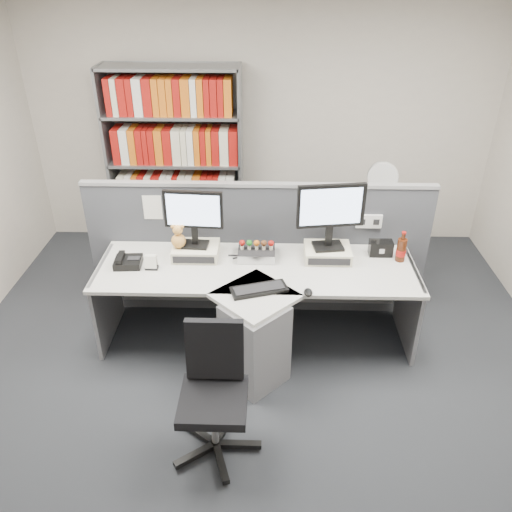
{
  "coord_description": "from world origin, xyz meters",
  "views": [
    {
      "loc": [
        0.09,
        -2.74,
        2.9
      ],
      "look_at": [
        0.0,
        0.65,
        0.92
      ],
      "focal_mm": 35.97,
      "sensor_mm": 36.0,
      "label": 1
    }
  ],
  "objects_px": {
    "desk_phone": "(128,262)",
    "shelving_unit": "(176,166)",
    "desk_calendar": "(151,263)",
    "monitor_left": "(193,214)",
    "cola_bottle": "(401,250)",
    "desk": "(256,309)",
    "mouse": "(308,292)",
    "speaker": "(381,248)",
    "office_chair": "(214,388)",
    "desk_fan": "(382,180)",
    "keyboard": "(259,289)",
    "monitor_right": "(331,211)",
    "desktop_pc": "(257,253)",
    "filing_cabinet": "(374,240)"
  },
  "relations": [
    {
      "from": "desk_phone",
      "to": "shelving_unit",
      "type": "xyz_separation_m",
      "value": [
        0.15,
        1.63,
        0.22
      ]
    },
    {
      "from": "shelving_unit",
      "to": "desk_calendar",
      "type": "bearing_deg",
      "value": -88.17
    },
    {
      "from": "monitor_left",
      "to": "cola_bottle",
      "type": "height_order",
      "value": "monitor_left"
    },
    {
      "from": "desk",
      "to": "mouse",
      "type": "relative_size",
      "value": 24.78
    },
    {
      "from": "speaker",
      "to": "office_chair",
      "type": "xyz_separation_m",
      "value": [
        -1.28,
        -1.36,
        -0.3
      ]
    },
    {
      "from": "shelving_unit",
      "to": "desk_fan",
      "type": "bearing_deg",
      "value": -12.07
    },
    {
      "from": "desk_calendar",
      "to": "desk",
      "type": "bearing_deg",
      "value": -11.47
    },
    {
      "from": "desk_fan",
      "to": "keyboard",
      "type": "bearing_deg",
      "value": -127.58
    },
    {
      "from": "desk_calendar",
      "to": "shelving_unit",
      "type": "bearing_deg",
      "value": 91.83
    },
    {
      "from": "speaker",
      "to": "keyboard",
      "type": "bearing_deg",
      "value": -150.46
    },
    {
      "from": "desk_calendar",
      "to": "cola_bottle",
      "type": "distance_m",
      "value": 2.04
    },
    {
      "from": "monitor_right",
      "to": "desktop_pc",
      "type": "bearing_deg",
      "value": 179.76
    },
    {
      "from": "monitor_right",
      "to": "desk_fan",
      "type": "relative_size",
      "value": 1.12
    },
    {
      "from": "keyboard",
      "to": "monitor_left",
      "type": "bearing_deg",
      "value": 136.85
    },
    {
      "from": "desk_phone",
      "to": "office_chair",
      "type": "distance_m",
      "value": 1.41
    },
    {
      "from": "cola_bottle",
      "to": "monitor_right",
      "type": "bearing_deg",
      "value": 177.57
    },
    {
      "from": "desk",
      "to": "mouse",
      "type": "xyz_separation_m",
      "value": [
        0.4,
        -0.16,
        0.28
      ]
    },
    {
      "from": "cola_bottle",
      "to": "shelving_unit",
      "type": "distance_m",
      "value": 2.57
    },
    {
      "from": "monitor_right",
      "to": "cola_bottle",
      "type": "distance_m",
      "value": 0.69
    },
    {
      "from": "monitor_right",
      "to": "mouse",
      "type": "height_order",
      "value": "monitor_right"
    },
    {
      "from": "shelving_unit",
      "to": "office_chair",
      "type": "relative_size",
      "value": 2.2
    },
    {
      "from": "desktop_pc",
      "to": "desk_calendar",
      "type": "height_order",
      "value": "desk_calendar"
    },
    {
      "from": "cola_bottle",
      "to": "monitor_left",
      "type": "bearing_deg",
      "value": 179.15
    },
    {
      "from": "office_chair",
      "to": "shelving_unit",
      "type": "bearing_deg",
      "value": 103.37
    },
    {
      "from": "speaker",
      "to": "desk_fan",
      "type": "height_order",
      "value": "desk_fan"
    },
    {
      "from": "desk",
      "to": "mouse",
      "type": "distance_m",
      "value": 0.51
    },
    {
      "from": "monitor_left",
      "to": "desk_calendar",
      "type": "xyz_separation_m",
      "value": [
        -0.33,
        -0.21,
        -0.34
      ]
    },
    {
      "from": "mouse",
      "to": "speaker",
      "type": "relative_size",
      "value": 0.54
    },
    {
      "from": "desk",
      "to": "desk_phone",
      "type": "relative_size",
      "value": 11.45
    },
    {
      "from": "desk_phone",
      "to": "desk_calendar",
      "type": "height_order",
      "value": "desk_calendar"
    },
    {
      "from": "keyboard",
      "to": "desk_fan",
      "type": "xyz_separation_m",
      "value": [
        1.17,
        1.52,
        0.28
      ]
    },
    {
      "from": "desk_calendar",
      "to": "desk_phone",
      "type": "bearing_deg",
      "value": 167.05
    },
    {
      "from": "speaker",
      "to": "filing_cabinet",
      "type": "xyz_separation_m",
      "value": [
        0.16,
        0.95,
        -0.43
      ]
    },
    {
      "from": "monitor_left",
      "to": "monitor_right",
      "type": "relative_size",
      "value": 0.88
    },
    {
      "from": "desk_phone",
      "to": "desk_fan",
      "type": "xyz_separation_m",
      "value": [
        2.25,
        1.18,
        0.26
      ]
    },
    {
      "from": "desktop_pc",
      "to": "desk_calendar",
      "type": "bearing_deg",
      "value": -165.72
    },
    {
      "from": "desk_phone",
      "to": "desk_fan",
      "type": "bearing_deg",
      "value": 27.66
    },
    {
      "from": "desk_phone",
      "to": "shelving_unit",
      "type": "height_order",
      "value": "shelving_unit"
    },
    {
      "from": "desktop_pc",
      "to": "desk_fan",
      "type": "bearing_deg",
      "value": 40.08
    },
    {
      "from": "desk_phone",
      "to": "filing_cabinet",
      "type": "height_order",
      "value": "desk_phone"
    },
    {
      "from": "monitor_left",
      "to": "desktop_pc",
      "type": "bearing_deg",
      "value": 0.3
    },
    {
      "from": "filing_cabinet",
      "to": "office_chair",
      "type": "xyz_separation_m",
      "value": [
        -1.44,
        -2.31,
        0.14
      ]
    },
    {
      "from": "office_chair",
      "to": "desk_phone",
      "type": "bearing_deg",
      "value": 125.63
    },
    {
      "from": "filing_cabinet",
      "to": "desk_phone",
      "type": "bearing_deg",
      "value": -152.34
    },
    {
      "from": "desktop_pc",
      "to": "mouse",
      "type": "relative_size",
      "value": 2.91
    },
    {
      "from": "monitor_left",
      "to": "desk_phone",
      "type": "relative_size",
      "value": 2.15
    },
    {
      "from": "filing_cabinet",
      "to": "shelving_unit",
      "type": "bearing_deg",
      "value": 167.93
    },
    {
      "from": "desk_calendar",
      "to": "speaker",
      "type": "height_order",
      "value": "speaker"
    },
    {
      "from": "mouse",
      "to": "shelving_unit",
      "type": "xyz_separation_m",
      "value": [
        -1.3,
        2.01,
        0.24
      ]
    },
    {
      "from": "keyboard",
      "to": "desk_fan",
      "type": "height_order",
      "value": "desk_fan"
    }
  ]
}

